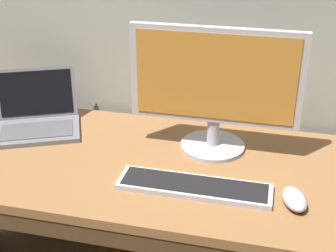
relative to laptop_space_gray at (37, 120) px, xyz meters
name	(u,v)px	position (x,y,z in m)	size (l,w,h in m)	color
desk	(144,206)	(0.47, -0.14, -0.22)	(1.83, 0.70, 0.74)	olive
laptop_space_gray	(37,120)	(0.00, 0.00, 0.00)	(0.40, 0.38, 0.21)	slate
external_monitor	(215,86)	(0.68, 0.00, 0.20)	(0.58, 0.23, 0.44)	#B7B7BC
wired_keyboard	(194,186)	(0.67, -0.26, -0.03)	(0.48, 0.13, 0.02)	#BCBCC1
computer_mouse	(294,199)	(0.97, -0.28, -0.02)	(0.07, 0.12, 0.04)	#B7B7BC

